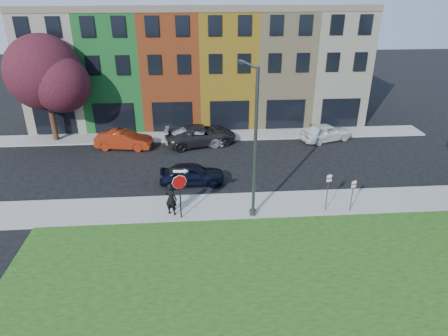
{
  "coord_description": "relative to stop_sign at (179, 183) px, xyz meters",
  "views": [
    {
      "loc": [
        -2.99,
        -17.49,
        12.34
      ],
      "look_at": [
        -1.38,
        4.0,
        2.14
      ],
      "focal_mm": 32.0,
      "sensor_mm": 36.0,
      "label": 1
    }
  ],
  "objects": [
    {
      "name": "stop_sign",
      "position": [
        0.0,
        0.0,
        0.0
      ],
      "size": [
        1.05,
        0.13,
        3.1
      ],
      "rotation": [
        0.0,
        0.0,
        -0.08
      ],
      "color": "black",
      "rests_on": "sidewalk_near"
    },
    {
      "name": "parked_car_white",
      "position": [
        11.87,
        11.4,
        -1.59
      ],
      "size": [
        4.4,
        5.43,
        1.49
      ],
      "primitive_type": "imported",
      "rotation": [
        0.0,
        0.0,
        1.89
      ],
      "color": "white",
      "rests_on": "ground"
    },
    {
      "name": "tree_purple",
      "position": [
        -10.66,
        13.09,
        3.27
      ],
      "size": [
        7.08,
        6.2,
        8.59
      ],
      "color": "black",
      "rests_on": "sidewalk_far"
    },
    {
      "name": "ground",
      "position": [
        3.97,
        -1.88,
        -2.33
      ],
      "size": [
        120.0,
        120.0,
        0.0
      ],
      "primitive_type": "plane",
      "color": "black",
      "rests_on": "ground"
    },
    {
      "name": "man",
      "position": [
        -0.54,
        0.44,
        -1.23
      ],
      "size": [
        1.07,
        1.01,
        1.96
      ],
      "primitive_type": "imported",
      "rotation": [
        0.0,
        0.0,
        2.72
      ],
      "color": "black",
      "rests_on": "sidewalk_near"
    },
    {
      "name": "street_lamp",
      "position": [
        4.04,
        0.21,
        2.03
      ],
      "size": [
        0.99,
        2.51,
        8.41
      ],
      "rotation": [
        0.0,
        0.0,
        0.29
      ],
      "color": "#434547",
      "rests_on": "sidewalk_near"
    },
    {
      "name": "sidewalk_far",
      "position": [
        0.97,
        13.12,
        -2.27
      ],
      "size": [
        40.0,
        2.4,
        0.12
      ],
      "primitive_type": "cube",
      "color": "gray",
      "rests_on": "ground"
    },
    {
      "name": "rowhouse_block",
      "position": [
        1.47,
        19.3,
        2.66
      ],
      "size": [
        30.0,
        10.12,
        10.0
      ],
      "color": "beige",
      "rests_on": "ground"
    },
    {
      "name": "parking_sign_a",
      "position": [
        8.38,
        0.14,
        -0.7
      ],
      "size": [
        0.31,
        0.12,
        2.46
      ],
      "rotation": [
        0.0,
        0.0,
        0.25
      ],
      "color": "#434547",
      "rests_on": "sidewalk_near"
    },
    {
      "name": "parked_car_red",
      "position": [
        -4.79,
        10.95,
        -1.59
      ],
      "size": [
        2.78,
        4.9,
        1.47
      ],
      "primitive_type": "imported",
      "rotation": [
        0.0,
        0.0,
        1.43
      ],
      "color": "maroon",
      "rests_on": "ground"
    },
    {
      "name": "sedan_near",
      "position": [
        0.64,
        4.35,
        -1.61
      ],
      "size": [
        1.74,
        4.26,
        1.45
      ],
      "primitive_type": "imported",
      "rotation": [
        0.0,
        0.0,
        1.57
      ],
      "color": "black",
      "rests_on": "ground"
    },
    {
      "name": "parked_car_dark",
      "position": [
        1.38,
        11.42,
        -1.52
      ],
      "size": [
        5.53,
        7.11,
        1.61
      ],
      "primitive_type": "imported",
      "rotation": [
        0.0,
        0.0,
        1.83
      ],
      "color": "black",
      "rests_on": "ground"
    },
    {
      "name": "parking_sign_b",
      "position": [
        9.81,
        0.01,
        -0.93
      ],
      "size": [
        0.31,
        0.15,
        2.03
      ],
      "rotation": [
        0.0,
        0.0,
        0.36
      ],
      "color": "#434547",
      "rests_on": "sidewalk_near"
    },
    {
      "name": "parked_car_silver",
      "position": [
        0.94,
        11.32,
        -1.61
      ],
      "size": [
        2.08,
        4.96,
        1.43
      ],
      "primitive_type": "imported",
      "rotation": [
        0.0,
        0.0,
        1.56
      ],
      "color": "#B0B1B6",
      "rests_on": "ground"
    },
    {
      "name": "sidewalk_near",
      "position": [
        5.97,
        1.12,
        -2.27
      ],
      "size": [
        40.0,
        3.0,
        0.12
      ],
      "primitive_type": "cube",
      "color": "gray",
      "rests_on": "ground"
    }
  ]
}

